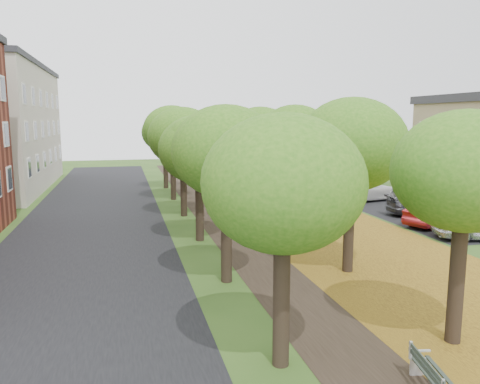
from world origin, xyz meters
TOP-DOWN VIEW (x-y plane):
  - ground at (0.00, 0.00)m, footprint 120.00×120.00m
  - street_asphalt at (-7.50, 15.00)m, footprint 8.00×70.00m
  - footpath at (0.00, 15.00)m, footprint 3.20×70.00m
  - leaf_verge at (5.00, 15.00)m, footprint 7.50×70.00m
  - parking_lot at (13.50, 16.00)m, footprint 9.00×16.00m
  - tree_row_west at (-2.20, 15.00)m, footprint 4.01×34.01m
  - tree_row_east at (2.60, 15.00)m, footprint 4.01×34.01m
  - bench at (0.54, -1.99)m, footprint 0.84×1.78m
  - car_silver at (11.15, 8.88)m, footprint 4.67×2.78m
  - car_red at (11.00, 11.96)m, footprint 4.55×3.00m
  - car_grey at (12.00, 14.58)m, footprint 4.64×2.51m
  - car_white at (11.27, 20.40)m, footprint 5.81×3.52m

SIDE VIEW (x-z plane):
  - ground at x=0.00m, z-range 0.00..0.00m
  - street_asphalt at x=-7.50m, z-range 0.00..0.01m
  - parking_lot at x=13.50m, z-range 0.00..0.01m
  - footpath at x=0.00m, z-range 0.00..0.01m
  - leaf_verge at x=5.00m, z-range 0.00..0.01m
  - bench at x=0.54m, z-range 0.02..0.83m
  - car_grey at x=12.00m, z-range 0.00..1.28m
  - car_red at x=11.00m, z-range 0.00..1.42m
  - car_silver at x=11.15m, z-range 0.00..1.49m
  - car_white at x=11.27m, z-range 0.00..1.51m
  - tree_row_west at x=-2.20m, z-range 1.46..7.83m
  - tree_row_east at x=2.60m, z-range 1.46..7.83m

